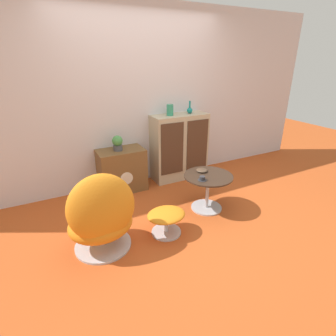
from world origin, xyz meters
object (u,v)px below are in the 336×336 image
tv_console (122,170)px  egg_chair (101,217)px  sideboard (179,147)px  ottoman (166,217)px  vase_inner_left (190,110)px  vase_leftmost (170,110)px  teacup (202,179)px  bowl (202,170)px  potted_plant (117,143)px  coffee_table (208,187)px

tv_console → egg_chair: egg_chair is taller
sideboard → ottoman: (-0.89, -1.28, -0.32)m
vase_inner_left → egg_chair: bearing=-145.1°
egg_chair → tv_console: bearing=63.5°
tv_console → vase_leftmost: 1.16m
vase_leftmost → egg_chair: bearing=-139.1°
vase_inner_left → teacup: vase_inner_left is taller
teacup → bowl: 0.27m
sideboard → tv_console: size_ratio=1.57×
egg_chair → vase_inner_left: 2.27m
egg_chair → bowl: bearing=12.7°
bowl → potted_plant: bearing=133.4°
coffee_table → potted_plant: bearing=129.5°
tv_console → bowl: bearing=-47.8°
vase_leftmost → vase_inner_left: vase_inner_left is taller
ottoman → bowl: 0.86m
vase_leftmost → bowl: bearing=-90.3°
egg_chair → coffee_table: size_ratio=1.43×
egg_chair → vase_inner_left: vase_inner_left is taller
teacup → potted_plant: bearing=122.2°
egg_chair → coffee_table: 1.44m
tv_console → potted_plant: potted_plant is taller
sideboard → teacup: 1.18m
tv_console → teacup: tv_console is taller
vase_leftmost → potted_plant: size_ratio=0.77×
sideboard → teacup: sideboard is taller
bowl → coffee_table: bearing=-87.1°
vase_inner_left → ottoman: bearing=-129.8°
coffee_table → potted_plant: potted_plant is taller
tv_console → ottoman: 1.27m
sideboard → potted_plant: 1.05m
egg_chair → potted_plant: 1.39m
potted_plant → bowl: 1.26m
ottoman → teacup: teacup is taller
sideboard → egg_chair: sideboard is taller
ottoman → vase_inner_left: (1.07, 1.29, 0.90)m
coffee_table → teacup: bearing=-151.5°
vase_leftmost → potted_plant: (-0.85, -0.02, -0.39)m
egg_chair → teacup: egg_chair is taller
vase_leftmost → teacup: vase_leftmost is taller
coffee_table → bowl: 0.23m
egg_chair → bowl: 1.46m
potted_plant → coffee_table: bearing=-50.5°
sideboard → coffee_table: size_ratio=1.69×
vase_leftmost → sideboard: bearing=-1.3°
vase_inner_left → bowl: 1.15m
potted_plant → sideboard: bearing=0.9°
vase_inner_left → bowl: bearing=-111.2°
vase_leftmost → teacup: size_ratio=1.53×
ottoman → vase_leftmost: (0.72, 1.29, 0.93)m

